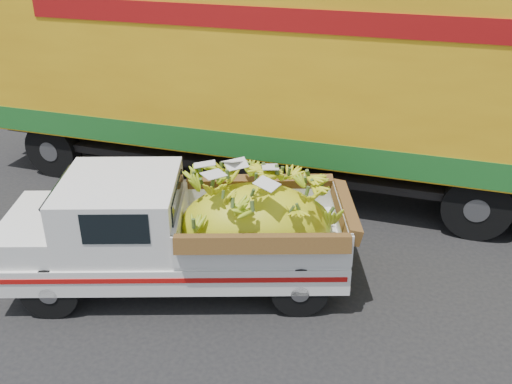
# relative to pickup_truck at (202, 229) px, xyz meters

# --- Properties ---
(ground) EXTENTS (100.00, 100.00, 0.00)m
(ground) POSITION_rel_pickup_truck_xyz_m (-1.10, -0.76, -0.88)
(ground) COLOR black
(ground) RESTS_ON ground
(curb) EXTENTS (60.00, 0.25, 0.15)m
(curb) POSITION_rel_pickup_truck_xyz_m (-1.10, 5.96, -0.80)
(curb) COLOR gray
(curb) RESTS_ON ground
(sidewalk) EXTENTS (60.00, 4.00, 0.14)m
(sidewalk) POSITION_rel_pickup_truck_xyz_m (-1.10, 8.06, -0.81)
(sidewalk) COLOR gray
(sidewalk) RESTS_ON ground
(pickup_truck) EXTENTS (4.91, 2.69, 1.63)m
(pickup_truck) POSITION_rel_pickup_truck_xyz_m (0.00, 0.00, 0.00)
(pickup_truck) COLOR black
(pickup_truck) RESTS_ON ground
(semi_trailer) EXTENTS (12.04, 3.67, 3.80)m
(semi_trailer) POSITION_rel_pickup_truck_xyz_m (0.58, 3.51, 1.25)
(semi_trailer) COLOR black
(semi_trailer) RESTS_ON ground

